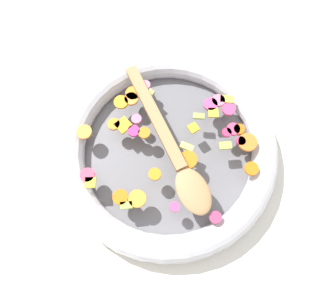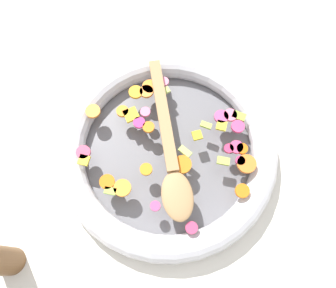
% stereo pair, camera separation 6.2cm
% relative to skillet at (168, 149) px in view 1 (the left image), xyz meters
% --- Properties ---
extents(ground_plane, '(4.00, 4.00, 0.00)m').
position_rel_skillet_xyz_m(ground_plane, '(0.00, 0.00, -0.02)').
color(ground_plane, silver).
extents(skillet, '(0.43, 0.43, 0.05)m').
position_rel_skillet_xyz_m(skillet, '(0.00, 0.00, 0.00)').
color(skillet, slate).
rests_on(skillet, ground_plane).
extents(chopped_vegetables, '(0.32, 0.34, 0.01)m').
position_rel_skillet_xyz_m(chopped_vegetables, '(0.01, -0.01, 0.03)').
color(chopped_vegetables, orange).
rests_on(chopped_vegetables, skillet).
extents(wooden_spoon, '(0.33, 0.07, 0.01)m').
position_rel_skillet_xyz_m(wooden_spoon, '(-0.02, -0.00, 0.04)').
color(wooden_spoon, '#A87F51').
rests_on(wooden_spoon, chopped_vegetables).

